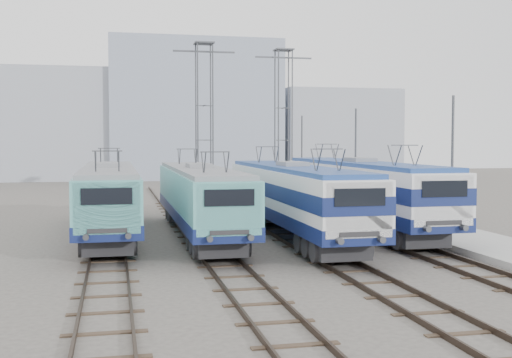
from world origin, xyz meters
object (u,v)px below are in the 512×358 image
at_px(locomotive_center_right, 293,194).
at_px(mast_rear, 302,158).
at_px(catenary_tower_west, 204,118).
at_px(locomotive_center_left, 200,195).
at_px(locomotive_far_left, 109,194).
at_px(locomotive_far_right, 361,188).
at_px(catenary_tower_east, 283,119).
at_px(mast_mid, 355,163).
at_px(mast_front, 452,172).

xyz_separation_m(locomotive_center_right, mast_rear, (6.35, 19.87, 1.19)).
bearing_deg(catenary_tower_west, locomotive_center_left, -98.87).
bearing_deg(locomotive_far_left, catenary_tower_west, 62.51).
distance_m(locomotive_center_right, locomotive_far_right, 5.06).
height_order(locomotive_far_right, catenary_tower_east, catenary_tower_east).
xyz_separation_m(locomotive_center_right, mast_mid, (6.35, 7.87, 1.19)).
height_order(locomotive_center_left, catenary_tower_west, catenary_tower_west).
xyz_separation_m(mast_front, mast_mid, (0.00, 12.00, 0.00)).
distance_m(catenary_tower_east, mast_rear, 4.28).
xyz_separation_m(locomotive_far_left, locomotive_far_right, (13.50, -0.59, 0.17)).
distance_m(locomotive_center_left, locomotive_far_right, 9.04).
bearing_deg(catenary_tower_west, locomotive_far_left, -117.49).
xyz_separation_m(mast_mid, mast_rear, (0.00, 12.00, 0.00)).
bearing_deg(catenary_tower_east, locomotive_center_right, -103.38).
relative_size(locomotive_far_left, mast_front, 2.52).
height_order(locomotive_far_left, mast_rear, mast_rear).
bearing_deg(catenary_tower_west, locomotive_far_right, -63.54).
bearing_deg(mast_front, locomotive_center_left, 152.80).
distance_m(catenary_tower_west, mast_rear, 9.99).
height_order(locomotive_center_left, mast_front, mast_front).
height_order(catenary_tower_west, mast_mid, catenary_tower_west).
height_order(locomotive_center_right, catenary_tower_west, catenary_tower_west).
distance_m(locomotive_far_left, mast_mid, 16.19).
xyz_separation_m(locomotive_center_right, mast_front, (6.35, -4.13, 1.19)).
bearing_deg(locomotive_center_left, mast_front, -27.20).
bearing_deg(mast_mid, locomotive_center_left, -149.37).
bearing_deg(locomotive_center_right, catenary_tower_east, 76.62).
bearing_deg(mast_front, locomotive_far_right, 106.03).
height_order(catenary_tower_east, mast_front, catenary_tower_east).
bearing_deg(locomotive_center_right, catenary_tower_west, 98.07).
bearing_deg(locomotive_center_right, locomotive_far_right, 27.21).
height_order(locomotive_center_left, catenary_tower_east, catenary_tower_east).
height_order(locomotive_far_left, locomotive_far_right, locomotive_far_right).
bearing_deg(locomotive_center_right, locomotive_center_left, 162.15).
relative_size(locomotive_far_left, locomotive_center_left, 1.01).
height_order(locomotive_far_right, mast_rear, mast_rear).
height_order(locomotive_center_right, mast_mid, mast_mid).
relative_size(locomotive_far_left, catenary_tower_east, 1.47).
bearing_deg(locomotive_center_right, locomotive_far_left, 162.12).
bearing_deg(locomotive_far_left, mast_rear, 47.87).
bearing_deg(mast_front, catenary_tower_east, 95.45).
height_order(catenary_tower_east, mast_mid, catenary_tower_east).
xyz_separation_m(locomotive_center_left, locomotive_far_right, (9.00, 0.87, 0.19)).
relative_size(locomotive_far_left, catenary_tower_west, 1.47).
height_order(mast_mid, mast_rear, same).
distance_m(locomotive_far_left, locomotive_far_right, 13.51).
bearing_deg(locomotive_far_left, mast_mid, 17.94).
height_order(mast_front, mast_rear, same).
bearing_deg(mast_mid, locomotive_center_right, -128.89).
bearing_deg(mast_front, locomotive_far_left, 155.39).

